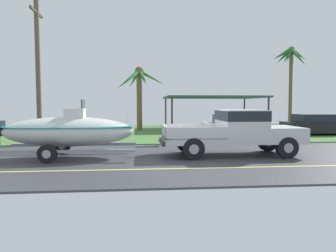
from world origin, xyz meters
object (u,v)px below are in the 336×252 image
object	(u,v)px
pickup_truck_towing	(240,130)
utility_pole	(38,70)
palm_tree_mid	(138,85)
parked_sedan_near	(318,125)
carport_awning	(213,98)
palm_tree_near_right	(290,63)
parked_sedan_far	(237,126)
boat_on_trailer	(68,131)

from	to	relation	value
pickup_truck_towing	utility_pole	size ratio (longest dim) A/B	0.79
palm_tree_mid	utility_pole	distance (m)	8.77
utility_pole	parked_sedan_near	bearing A→B (deg)	10.21
parked_sedan_near	carport_awning	bearing A→B (deg)	136.10
palm_tree_mid	utility_pole	bearing A→B (deg)	-124.57
palm_tree_mid	utility_pole	xyz separation A→B (m)	(-4.98, -7.22, 0.25)
palm_tree_mid	palm_tree_near_right	bearing A→B (deg)	9.36
parked_sedan_far	palm_tree_near_right	size ratio (longest dim) A/B	0.63
pickup_truck_towing	boat_on_trailer	size ratio (longest dim) A/B	0.92
boat_on_trailer	palm_tree_mid	bearing A→B (deg)	77.20
parked_sedan_far	palm_tree_near_right	xyz separation A→B (m)	(6.71, 6.71, 4.86)
parked_sedan_near	utility_pole	xyz separation A→B (m)	(-16.64, -3.00, 3.06)
boat_on_trailer	carport_awning	distance (m)	15.44
boat_on_trailer	palm_tree_near_right	size ratio (longest dim) A/B	0.89
parked_sedan_far	utility_pole	bearing A→B (deg)	-166.70
utility_pole	pickup_truck_towing	bearing A→B (deg)	-25.35
parked_sedan_far	pickup_truck_towing	bearing A→B (deg)	-107.11
utility_pole	palm_tree_near_right	bearing A→B (deg)	27.65
carport_awning	palm_tree_near_right	size ratio (longest dim) A/B	1.11
parked_sedan_near	pickup_truck_towing	bearing A→B (deg)	-136.45
carport_awning	utility_pole	distance (m)	13.90
palm_tree_mid	utility_pole	world-z (taller)	utility_pole
palm_tree_near_right	utility_pole	world-z (taller)	utility_pole
parked_sedan_near	carport_awning	distance (m)	8.14
parked_sedan_near	palm_tree_near_right	distance (m)	8.08
pickup_truck_towing	utility_pole	distance (m)	10.33
boat_on_trailer	palm_tree_near_right	world-z (taller)	palm_tree_near_right
pickup_truck_towing	parked_sedan_near	bearing A→B (deg)	43.55
parked_sedan_near	carport_awning	world-z (taller)	carport_awning
pickup_truck_towing	parked_sedan_far	xyz separation A→B (m)	(2.12, 6.90, -0.34)
parked_sedan_near	palm_tree_near_right	xyz separation A→B (m)	(1.19, 6.35, 4.86)
palm_tree_mid	pickup_truck_towing	bearing A→B (deg)	-70.67
pickup_truck_towing	parked_sedan_near	size ratio (longest dim) A/B	1.25
parked_sedan_near	parked_sedan_far	bearing A→B (deg)	-176.20
boat_on_trailer	parked_sedan_near	world-z (taller)	boat_on_trailer
parked_sedan_near	palm_tree_near_right	bearing A→B (deg)	79.38
parked_sedan_far	utility_pole	size ratio (longest dim) A/B	0.61
pickup_truck_towing	parked_sedan_near	xyz separation A→B (m)	(7.64, 7.26, -0.34)
parked_sedan_near	palm_tree_mid	world-z (taller)	palm_tree_mid
parked_sedan_near	utility_pole	bearing A→B (deg)	-169.79
boat_on_trailer	palm_tree_near_right	bearing A→B (deg)	41.34
carport_awning	utility_pole	world-z (taller)	utility_pole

